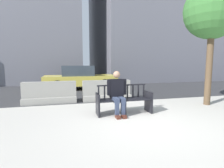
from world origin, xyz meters
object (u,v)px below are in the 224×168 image
(jersey_barrier_centre, at_px, (107,92))
(jersey_barrier_left, at_px, (50,94))
(car_taxi_near, at_px, (80,78))
(street_tree, at_px, (213,11))
(street_bench, at_px, (124,101))
(seated_person, at_px, (117,92))

(jersey_barrier_centre, bearing_deg, jersey_barrier_left, 179.51)
(jersey_barrier_left, relative_size, car_taxi_near, 0.47)
(jersey_barrier_centre, xyz_separation_m, jersey_barrier_left, (-2.27, 0.02, 0.00))
(jersey_barrier_centre, relative_size, car_taxi_near, 0.47)
(street_tree, bearing_deg, street_bench, -174.37)
(jersey_barrier_centre, height_order, street_tree, street_tree)
(jersey_barrier_left, xyz_separation_m, street_tree, (5.75, -1.76, 3.04))
(seated_person, relative_size, street_tree, 0.30)
(seated_person, distance_m, jersey_barrier_left, 3.04)
(street_bench, distance_m, car_taxi_near, 5.71)
(seated_person, height_order, jersey_barrier_centre, seated_person)
(jersey_barrier_centre, distance_m, jersey_barrier_left, 2.27)
(street_bench, relative_size, jersey_barrier_centre, 0.84)
(jersey_barrier_centre, bearing_deg, seated_person, -93.87)
(jersey_barrier_left, bearing_deg, car_taxi_near, 68.36)
(street_tree, distance_m, car_taxi_near, 7.36)
(seated_person, relative_size, jersey_barrier_left, 0.65)
(street_tree, height_order, car_taxi_near, street_tree)
(street_bench, height_order, jersey_barrier_centre, street_bench)
(seated_person, bearing_deg, street_tree, 6.16)
(car_taxi_near, bearing_deg, jersey_barrier_left, -111.64)
(jersey_barrier_left, relative_size, street_tree, 0.46)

